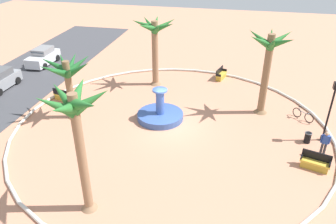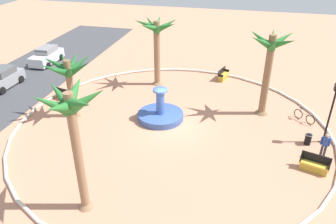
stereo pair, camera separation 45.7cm
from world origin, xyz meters
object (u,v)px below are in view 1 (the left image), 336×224
object	(u,v)px
bench_east	(63,96)
bicycle_red_frame	(303,115)
bench_north	(315,163)
palm_tree_near_fountain	(155,37)
palm_tree_far_side	(269,57)
bench_west	(221,75)
parked_car_third	(43,57)
fountain	(160,115)
palm_tree_by_curb	(76,124)
trash_bin	(308,137)
person_cyclist_helmet	(325,142)
lamppost	(331,106)
palm_tree_mid_plaza	(67,74)

from	to	relation	value
bench_east	bicycle_red_frame	distance (m)	18.28
bench_north	palm_tree_near_fountain	bearing A→B (deg)	51.05
palm_tree_near_fountain	palm_tree_far_side	bearing A→B (deg)	-110.44
bench_west	parked_car_third	xyz separation A→B (m)	(-0.10, 17.86, 0.43)
fountain	bench_east	xyz separation A→B (m)	(1.22, 8.26, 0.02)
palm_tree_near_fountain	bench_north	distance (m)	15.63
palm_tree_by_curb	bench_east	distance (m)	13.35
palm_tree_by_curb	parked_car_third	size ratio (longest dim) A/B	1.62
palm_tree_far_side	bench_west	size ratio (longest dim) A/B	3.69
bench_east	bench_west	bearing A→B (deg)	-59.21
palm_tree_far_side	trash_bin	distance (m)	5.97
fountain	person_cyclist_helmet	world-z (taller)	fountain
parked_car_third	palm_tree_by_curb	bearing A→B (deg)	-143.81
palm_tree_near_fountain	person_cyclist_helmet	size ratio (longest dim) A/B	3.54
palm_tree_far_side	bench_east	size ratio (longest dim) A/B	3.70
parked_car_third	bench_west	bearing A→B (deg)	-89.68
bench_north	lamppost	size ratio (longest dim) A/B	0.40
person_cyclist_helmet	palm_tree_by_curb	bearing A→B (deg)	120.75
bench_east	parked_car_third	distance (m)	9.18
palm_tree_far_side	bicycle_red_frame	distance (m)	4.93
palm_tree_mid_plaza	person_cyclist_helmet	distance (m)	17.06
palm_tree_near_fountain	palm_tree_mid_plaza	bearing A→B (deg)	147.70
bench_west	bench_north	xyz separation A→B (m)	(-11.99, -6.22, 0.00)
fountain	palm_tree_by_curb	world-z (taller)	palm_tree_by_curb
palm_tree_far_side	bench_east	xyz separation A→B (m)	(-1.33, 15.35, -3.98)
fountain	bench_west	distance (m)	9.13
person_cyclist_helmet	parked_car_third	bearing A→B (deg)	67.13
palm_tree_far_side	lamppost	distance (m)	5.20
bench_east	fountain	bearing A→B (deg)	-98.40
bench_east	bench_west	size ratio (longest dim) A/B	1.00
palm_tree_far_side	bench_north	xyz separation A→B (m)	(-6.19, -2.84, -3.98)
fountain	palm_tree_near_fountain	world-z (taller)	palm_tree_near_fountain
fountain	bench_east	bearing A→B (deg)	81.60
lamppost	trash_bin	bearing A→B (deg)	116.83
palm_tree_mid_plaza	parked_car_third	size ratio (longest dim) A/B	1.14
bench_north	person_cyclist_helmet	world-z (taller)	person_cyclist_helmet
palm_tree_mid_plaza	parked_car_third	world-z (taller)	palm_tree_mid_plaza
fountain	bench_north	bearing A→B (deg)	-110.16
fountain	person_cyclist_helmet	xyz separation A→B (m)	(-2.19, -10.60, 0.59)
fountain	palm_tree_by_curb	size ratio (longest dim) A/B	0.51
palm_tree_far_side	bench_east	distance (m)	15.91
lamppost	person_cyclist_helmet	distance (m)	2.38
palm_tree_far_side	person_cyclist_helmet	xyz separation A→B (m)	(-4.74, -3.51, -3.40)
palm_tree_near_fountain	lamppost	bearing A→B (deg)	-116.22
lamppost	palm_tree_far_side	bearing A→B (deg)	52.40
palm_tree_by_curb	lamppost	distance (m)	15.31
fountain	bicycle_red_frame	size ratio (longest dim) A/B	2.54
palm_tree_mid_plaza	trash_bin	size ratio (longest dim) A/B	6.24
trash_bin	parked_car_third	distance (m)	25.76
palm_tree_mid_plaza	bicycle_red_frame	size ratio (longest dim) A/B	3.51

